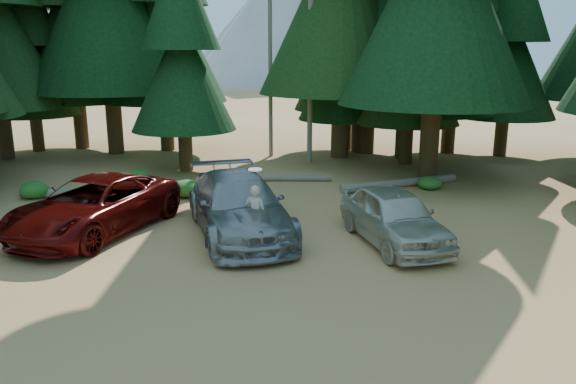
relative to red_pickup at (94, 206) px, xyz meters
name	(u,v)px	position (x,y,z in m)	size (l,w,h in m)	color
ground	(251,284)	(5.08, -3.45, -0.81)	(160.00, 160.00, 0.00)	#B8834E
forest_belt_north	(293,160)	(5.08, 11.55, -0.81)	(36.00, 7.00, 22.00)	black
snag_front	(311,32)	(5.88, 11.05, 5.19)	(0.24, 0.24, 12.00)	gray
snag_back	(270,54)	(3.88, 12.55, 4.19)	(0.20, 0.20, 10.00)	gray
mountain_peak	(306,4)	(2.49, 84.78, 11.90)	(48.00, 50.00, 28.00)	gray
red_pickup	(94,206)	(0.00, 0.00, 0.00)	(2.68, 5.82, 1.62)	#520807
silver_minivan_center	(239,206)	(4.23, 0.14, 0.05)	(2.41, 5.92, 1.72)	#94969C
silver_minivan_right	(394,216)	(8.62, -0.31, -0.04)	(1.82, 4.52, 1.54)	beige
frisbee_player	(256,214)	(4.88, -1.08, 0.18)	(0.65, 0.49, 2.03)	beige
log_left	(96,193)	(-1.62, 3.90, -0.64)	(0.33, 0.33, 4.65)	gray
log_mid	(294,178)	(5.42, 7.05, -0.69)	(0.25, 0.25, 3.00)	gray
log_right	(400,183)	(9.58, 6.29, -0.64)	(0.33, 0.33, 5.14)	gray
shrub_far_left	(35,190)	(-3.81, 3.68, -0.53)	(1.03, 1.03, 0.57)	#1C5E1E
shrub_left	(138,175)	(-0.94, 6.55, -0.56)	(0.92, 0.92, 0.50)	#1C5E1E
shrub_center_left	(186,188)	(1.62, 4.25, -0.50)	(1.12, 1.12, 0.62)	#1C5E1E
shrub_center_right	(224,195)	(3.17, 3.51, -0.54)	(0.97, 0.97, 0.54)	#1C5E1E
shrub_right	(429,183)	(10.69, 6.05, -0.55)	(0.93, 0.93, 0.51)	#1C5E1E
shrub_far_right	(384,197)	(8.74, 3.61, -0.51)	(1.09, 1.09, 0.60)	#1C5E1E
shrub_edge_west	(33,188)	(-4.11, 4.14, -0.56)	(0.92, 0.92, 0.50)	#1C5E1E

